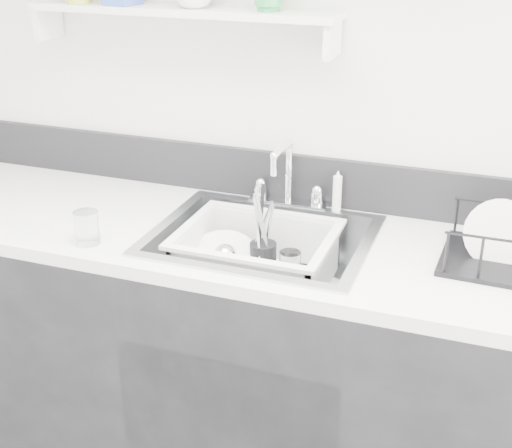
% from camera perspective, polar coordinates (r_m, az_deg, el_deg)
% --- Properties ---
extents(counter_run, '(3.20, 0.62, 0.92)m').
position_cam_1_polar(counter_run, '(2.33, 0.43, -11.31)').
color(counter_run, black).
rests_on(counter_run, ground).
extents(backsplash, '(3.20, 0.02, 0.16)m').
position_cam_1_polar(backsplash, '(2.33, 2.96, 3.71)').
color(backsplash, black).
rests_on(backsplash, counter_run).
extents(sink, '(0.64, 0.52, 0.20)m').
position_cam_1_polar(sink, '(2.14, 0.46, -3.17)').
color(sink, silver).
rests_on(sink, counter_run).
extents(faucet, '(0.26, 0.18, 0.23)m').
position_cam_1_polar(faucet, '(2.29, 2.55, 2.82)').
color(faucet, silver).
rests_on(faucet, counter_run).
extents(side_sprayer, '(0.03, 0.03, 0.14)m').
position_cam_1_polar(side_sprayer, '(2.25, 6.51, 2.62)').
color(side_sprayer, silver).
rests_on(side_sprayer, counter_run).
extents(wall_shelf, '(1.00, 0.16, 0.12)m').
position_cam_1_polar(wall_shelf, '(2.27, -6.13, 16.43)').
color(wall_shelf, silver).
rests_on(wall_shelf, room_shell).
extents(wash_tub, '(0.57, 0.52, 0.18)m').
position_cam_1_polar(wash_tub, '(2.14, 0.06, -2.76)').
color(wash_tub, silver).
rests_on(wash_tub, sink).
extents(plate_stack, '(0.27, 0.26, 0.10)m').
position_cam_1_polar(plate_stack, '(2.20, -2.51, -3.38)').
color(plate_stack, white).
rests_on(plate_stack, wash_tub).
extents(utensil_cup, '(0.08, 0.08, 0.28)m').
position_cam_1_polar(utensil_cup, '(2.19, 0.56, -2.58)').
color(utensil_cup, black).
rests_on(utensil_cup, wash_tub).
extents(ladle, '(0.27, 0.27, 0.08)m').
position_cam_1_polar(ladle, '(2.14, -1.73, -3.75)').
color(ladle, silver).
rests_on(ladle, wash_tub).
extents(tumbler_in_tub, '(0.07, 0.07, 0.09)m').
position_cam_1_polar(tumbler_in_tub, '(2.16, 2.73, -3.40)').
color(tumbler_in_tub, white).
rests_on(tumbler_in_tub, wash_tub).
extents(tumbler_counter, '(0.09, 0.09, 0.10)m').
position_cam_1_polar(tumbler_counter, '(2.09, -13.38, -0.27)').
color(tumbler_counter, white).
rests_on(tumbler_counter, counter_run).
extents(bowl_small, '(0.12, 0.12, 0.03)m').
position_cam_1_polar(bowl_small, '(2.09, 1.45, -5.25)').
color(bowl_small, white).
rests_on(bowl_small, wash_tub).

